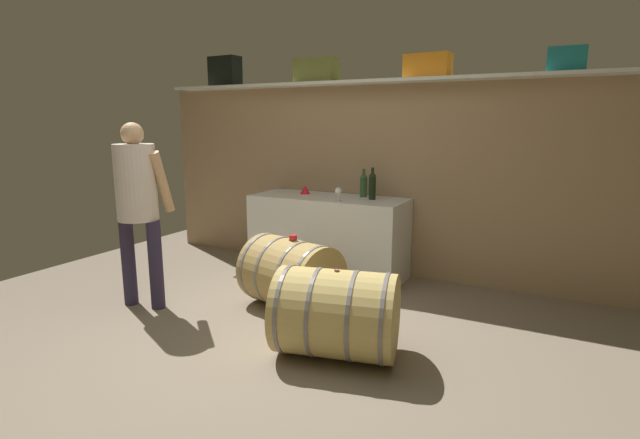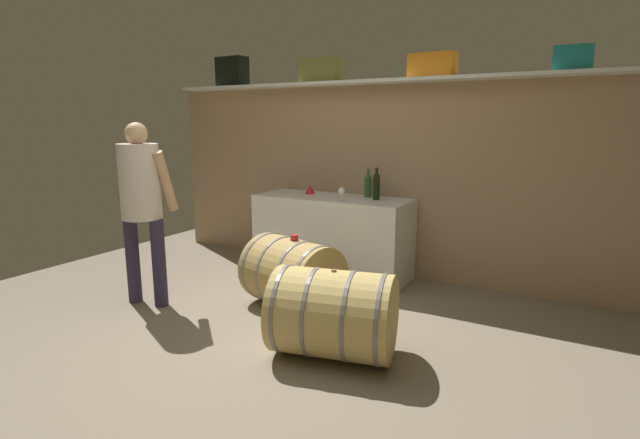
{
  "view_description": "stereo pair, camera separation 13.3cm",
  "coord_description": "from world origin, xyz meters",
  "px_view_note": "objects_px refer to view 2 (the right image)",
  "views": [
    {
      "loc": [
        1.93,
        -2.59,
        1.63
      ],
      "look_at": [
        0.19,
        0.75,
        0.87
      ],
      "focal_mm": 27.14,
      "sensor_mm": 36.0,
      "label": 1
    },
    {
      "loc": [
        2.05,
        -2.52,
        1.63
      ],
      "look_at": [
        0.19,
        0.75,
        0.87
      ],
      "focal_mm": 27.14,
      "sensor_mm": 36.0,
      "label": 2
    }
  ],
  "objects_px": {
    "work_cabinet": "(332,236)",
    "wine_bottle_dark": "(376,186)",
    "toolcase_orange": "(432,65)",
    "wine_barrel_near": "(293,274)",
    "wine_bottle_green": "(368,185)",
    "wine_barrel_far": "(334,314)",
    "red_funnel": "(310,189)",
    "winemaker_pouring": "(141,195)",
    "toolcase_black": "(232,72)",
    "toolcase_teal": "(573,59)",
    "wine_glass": "(342,192)",
    "toolcase_olive": "(322,71)",
    "tasting_cup": "(294,237)"
  },
  "relations": [
    {
      "from": "work_cabinet",
      "to": "red_funnel",
      "type": "distance_m",
      "value": 0.58
    },
    {
      "from": "toolcase_olive",
      "to": "toolcase_teal",
      "type": "height_order",
      "value": "toolcase_olive"
    },
    {
      "from": "red_funnel",
      "to": "winemaker_pouring",
      "type": "distance_m",
      "value": 1.82
    },
    {
      "from": "work_cabinet",
      "to": "wine_bottle_dark",
      "type": "height_order",
      "value": "wine_bottle_dark"
    },
    {
      "from": "toolcase_olive",
      "to": "toolcase_orange",
      "type": "height_order",
      "value": "toolcase_olive"
    },
    {
      "from": "toolcase_olive",
      "to": "red_funnel",
      "type": "distance_m",
      "value": 1.28
    },
    {
      "from": "red_funnel",
      "to": "wine_barrel_far",
      "type": "height_order",
      "value": "red_funnel"
    },
    {
      "from": "wine_bottle_green",
      "to": "wine_barrel_far",
      "type": "bearing_deg",
      "value": -72.88
    },
    {
      "from": "work_cabinet",
      "to": "wine_barrel_far",
      "type": "height_order",
      "value": "work_cabinet"
    },
    {
      "from": "tasting_cup",
      "to": "toolcase_olive",
      "type": "bearing_deg",
      "value": 109.06
    },
    {
      "from": "wine_glass",
      "to": "tasting_cup",
      "type": "height_order",
      "value": "wine_glass"
    },
    {
      "from": "toolcase_orange",
      "to": "work_cabinet",
      "type": "xyz_separation_m",
      "value": [
        -0.94,
        -0.23,
        -1.73
      ]
    },
    {
      "from": "toolcase_black",
      "to": "wine_glass",
      "type": "relative_size",
      "value": 2.62
    },
    {
      "from": "toolcase_black",
      "to": "work_cabinet",
      "type": "relative_size",
      "value": 0.22
    },
    {
      "from": "wine_bottle_dark",
      "to": "wine_glass",
      "type": "distance_m",
      "value": 0.37
    },
    {
      "from": "work_cabinet",
      "to": "tasting_cup",
      "type": "height_order",
      "value": "work_cabinet"
    },
    {
      "from": "toolcase_teal",
      "to": "red_funnel",
      "type": "bearing_deg",
      "value": -177.44
    },
    {
      "from": "wine_glass",
      "to": "wine_bottle_dark",
      "type": "bearing_deg",
      "value": 47.23
    },
    {
      "from": "work_cabinet",
      "to": "toolcase_teal",
      "type": "bearing_deg",
      "value": 6.14
    },
    {
      "from": "toolcase_black",
      "to": "red_funnel",
      "type": "relative_size",
      "value": 3.37
    },
    {
      "from": "wine_barrel_near",
      "to": "toolcase_teal",
      "type": "bearing_deg",
      "value": 47.73
    },
    {
      "from": "wine_barrel_near",
      "to": "wine_glass",
      "type": "bearing_deg",
      "value": 100.08
    },
    {
      "from": "toolcase_orange",
      "to": "wine_barrel_near",
      "type": "bearing_deg",
      "value": -117.95
    },
    {
      "from": "toolcase_black",
      "to": "tasting_cup",
      "type": "distance_m",
      "value": 2.6
    },
    {
      "from": "work_cabinet",
      "to": "wine_barrel_near",
      "type": "xyz_separation_m",
      "value": [
        0.15,
        -1.02,
        -0.11
      ]
    },
    {
      "from": "work_cabinet",
      "to": "winemaker_pouring",
      "type": "height_order",
      "value": "winemaker_pouring"
    },
    {
      "from": "work_cabinet",
      "to": "tasting_cup",
      "type": "distance_m",
      "value": 1.06
    },
    {
      "from": "toolcase_teal",
      "to": "red_funnel",
      "type": "xyz_separation_m",
      "value": [
        -2.46,
        -0.16,
        -1.24
      ]
    },
    {
      "from": "red_funnel",
      "to": "tasting_cup",
      "type": "height_order",
      "value": "red_funnel"
    },
    {
      "from": "tasting_cup",
      "to": "winemaker_pouring",
      "type": "relative_size",
      "value": 0.04
    },
    {
      "from": "toolcase_teal",
      "to": "wine_bottle_dark",
      "type": "relative_size",
      "value": 0.92
    },
    {
      "from": "toolcase_orange",
      "to": "wine_glass",
      "type": "bearing_deg",
      "value": -143.11
    },
    {
      "from": "wine_bottle_dark",
      "to": "wine_barrel_near",
      "type": "xyz_separation_m",
      "value": [
        -0.33,
        -1.07,
        -0.68
      ]
    },
    {
      "from": "toolcase_black",
      "to": "toolcase_orange",
      "type": "height_order",
      "value": "toolcase_black"
    },
    {
      "from": "wine_barrel_near",
      "to": "wine_barrel_far",
      "type": "xyz_separation_m",
      "value": [
        0.74,
        -0.63,
        0.0
      ]
    },
    {
      "from": "wine_bottle_green",
      "to": "wine_barrel_far",
      "type": "height_order",
      "value": "wine_bottle_green"
    },
    {
      "from": "wine_bottle_dark",
      "to": "wine_glass",
      "type": "height_order",
      "value": "wine_bottle_dark"
    },
    {
      "from": "wine_glass",
      "to": "wine_bottle_green",
      "type": "bearing_deg",
      "value": 75.26
    },
    {
      "from": "toolcase_olive",
      "to": "wine_bottle_green",
      "type": "xyz_separation_m",
      "value": [
        0.59,
        -0.06,
        -1.19
      ]
    },
    {
      "from": "wine_barrel_far",
      "to": "toolcase_orange",
      "type": "bearing_deg",
      "value": 75.82
    },
    {
      "from": "tasting_cup",
      "to": "wine_barrel_far",
      "type": "bearing_deg",
      "value": -41.05
    },
    {
      "from": "wine_bottle_green",
      "to": "toolcase_olive",
      "type": "bearing_deg",
      "value": 174.64
    },
    {
      "from": "work_cabinet",
      "to": "wine_barrel_near",
      "type": "relative_size",
      "value": 1.79
    },
    {
      "from": "toolcase_orange",
      "to": "toolcase_teal",
      "type": "distance_m",
      "value": 1.19
    },
    {
      "from": "work_cabinet",
      "to": "wine_glass",
      "type": "xyz_separation_m",
      "value": [
        0.22,
        -0.23,
        0.52
      ]
    },
    {
      "from": "toolcase_orange",
      "to": "wine_glass",
      "type": "height_order",
      "value": "toolcase_orange"
    },
    {
      "from": "toolcase_black",
      "to": "toolcase_olive",
      "type": "distance_m",
      "value": 1.22
    },
    {
      "from": "wine_bottle_green",
      "to": "red_funnel",
      "type": "xyz_separation_m",
      "value": [
        -0.65,
        -0.1,
        -0.08
      ]
    },
    {
      "from": "toolcase_olive",
      "to": "toolcase_orange",
      "type": "relative_size",
      "value": 0.99
    },
    {
      "from": "toolcase_orange",
      "to": "work_cabinet",
      "type": "height_order",
      "value": "toolcase_orange"
    }
  ]
}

